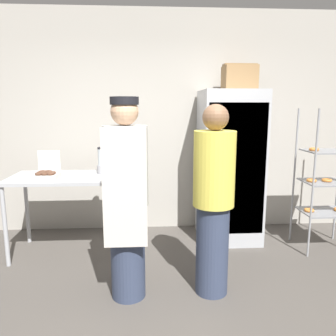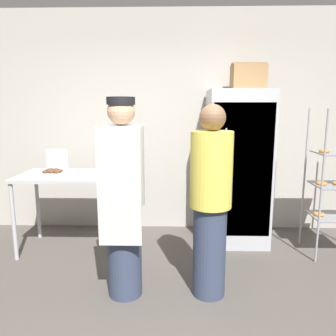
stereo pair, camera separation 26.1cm
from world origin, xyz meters
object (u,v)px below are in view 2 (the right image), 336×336
Objects in this scene: donut_box at (54,172)px; person_baker at (123,197)px; blender_pitcher at (108,161)px; person_customer at (210,202)px; cardboard_storage_box at (248,77)px; refrigerator at (237,167)px.

person_baker reaches higher than donut_box.
blender_pitcher is 1.50m from person_customer.
refrigerator is at bearing -139.47° from cardboard_storage_box.
cardboard_storage_box is (0.11, 0.09, 1.07)m from refrigerator.
person_customer is at bearing -109.65° from refrigerator.
cardboard_storage_box is at bearing 13.50° from donut_box.
cardboard_storage_box is (2.18, 0.52, 1.04)m from donut_box.
donut_box is 0.94× the size of blender_pitcher.
donut_box is at bearing 137.21° from person_baker.
donut_box is 0.17× the size of person_customer.
blender_pitcher is 0.18× the size of person_customer.
cardboard_storage_box is 0.24× the size of person_customer.
blender_pitcher reaches higher than donut_box.
refrigerator is at bearing 46.92° from person_baker.
refrigerator is 1.73m from person_baker.
cardboard_storage_box reaches higher than person_customer.
cardboard_storage_box is at bearing 10.42° from blender_pitcher.
donut_box is at bearing -166.50° from cardboard_storage_box.
donut_box is 2.48m from cardboard_storage_box.
blender_pitcher is 0.77× the size of cardboard_storage_box.
donut_box is at bearing 153.76° from person_customer.
refrigerator is 1.08m from cardboard_storage_box.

